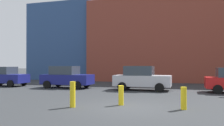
{
  "coord_description": "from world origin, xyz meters",
  "views": [
    {
      "loc": [
        2.43,
        -10.24,
        1.85
      ],
      "look_at": [
        -3.42,
        8.89,
        2.02
      ],
      "focal_mm": 38.27,
      "sensor_mm": 36.0,
      "label": 1
    }
  ],
  "objects_px": {
    "parked_car_0": "(5,76)",
    "bollard_yellow_1": "(121,95)",
    "parked_car_1": "(67,77)",
    "bollard_yellow_2": "(73,94)",
    "parked_car_2": "(142,78)",
    "bollard_yellow_0": "(184,98)"
  },
  "relations": [
    {
      "from": "parked_car_0",
      "to": "parked_car_1",
      "type": "relative_size",
      "value": 0.96
    },
    {
      "from": "parked_car_0",
      "to": "bollard_yellow_0",
      "type": "xyz_separation_m",
      "value": [
        15.17,
        -7.03,
        -0.38
      ]
    },
    {
      "from": "parked_car_2",
      "to": "parked_car_0",
      "type": "bearing_deg",
      "value": -180.0
    },
    {
      "from": "parked_car_2",
      "to": "bollard_yellow_0",
      "type": "relative_size",
      "value": 4.37
    },
    {
      "from": "parked_car_0",
      "to": "parked_car_2",
      "type": "relative_size",
      "value": 0.96
    },
    {
      "from": "parked_car_2",
      "to": "bollard_yellow_1",
      "type": "xyz_separation_m",
      "value": [
        0.22,
        -6.74,
        -0.43
      ]
    },
    {
      "from": "parked_car_0",
      "to": "parked_car_1",
      "type": "distance_m",
      "value": 6.06
    },
    {
      "from": "parked_car_1",
      "to": "bollard_yellow_2",
      "type": "height_order",
      "value": "parked_car_1"
    },
    {
      "from": "bollard_yellow_1",
      "to": "parked_car_1",
      "type": "bearing_deg",
      "value": 133.25
    },
    {
      "from": "parked_car_0",
      "to": "bollard_yellow_2",
      "type": "xyz_separation_m",
      "value": [
        10.52,
        -7.9,
        -0.28
      ]
    },
    {
      "from": "bollard_yellow_1",
      "to": "bollard_yellow_2",
      "type": "xyz_separation_m",
      "value": [
        -1.89,
        -1.15,
        0.11
      ]
    },
    {
      "from": "parked_car_0",
      "to": "bollard_yellow_0",
      "type": "bearing_deg",
      "value": -24.85
    },
    {
      "from": "parked_car_2",
      "to": "bollard_yellow_2",
      "type": "height_order",
      "value": "parked_car_2"
    },
    {
      "from": "parked_car_0",
      "to": "bollard_yellow_1",
      "type": "xyz_separation_m",
      "value": [
        12.4,
        -6.74,
        -0.39
      ]
    },
    {
      "from": "bollard_yellow_1",
      "to": "bollard_yellow_2",
      "type": "bearing_deg",
      "value": -148.54
    },
    {
      "from": "bollard_yellow_1",
      "to": "bollard_yellow_2",
      "type": "distance_m",
      "value": 2.22
    },
    {
      "from": "parked_car_1",
      "to": "bollard_yellow_1",
      "type": "relative_size",
      "value": 4.5
    },
    {
      "from": "bollard_yellow_1",
      "to": "bollard_yellow_2",
      "type": "relative_size",
      "value": 0.8
    },
    {
      "from": "bollard_yellow_0",
      "to": "bollard_yellow_2",
      "type": "height_order",
      "value": "bollard_yellow_2"
    },
    {
      "from": "parked_car_2",
      "to": "parked_car_1",
      "type": "bearing_deg",
      "value": 180.0
    },
    {
      "from": "parked_car_1",
      "to": "bollard_yellow_0",
      "type": "relative_size",
      "value": 4.33
    },
    {
      "from": "parked_car_0",
      "to": "bollard_yellow_2",
      "type": "relative_size",
      "value": 3.48
    }
  ]
}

